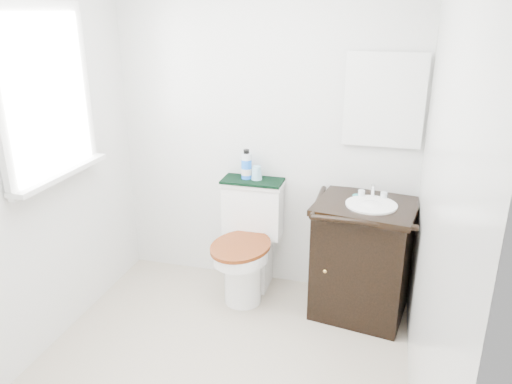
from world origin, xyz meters
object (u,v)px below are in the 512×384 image
at_px(trash_bin, 253,268).
at_px(cup, 257,173).
at_px(vanity, 363,257).
at_px(mouthwash_bottle, 246,165).
at_px(toilet, 248,247).

height_order(trash_bin, cup, cup).
bearing_deg(cup, trash_bin, -104.34).
bearing_deg(vanity, cup, 165.83).
relative_size(vanity, cup, 9.34).
distance_m(vanity, cup, 0.95).
distance_m(mouthwash_bottle, cup, 0.09).
height_order(mouthwash_bottle, cup, mouthwash_bottle).
height_order(vanity, cup, cup).
bearing_deg(trash_bin, vanity, -9.90).
distance_m(trash_bin, mouthwash_bottle, 0.80).
bearing_deg(trash_bin, toilet, -98.18).
bearing_deg(trash_bin, cup, 75.66).
bearing_deg(cup, vanity, -14.17).
bearing_deg(cup, mouthwash_bottle, 176.47).
height_order(toilet, trash_bin, toilet).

